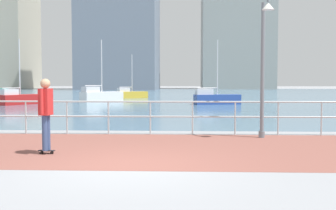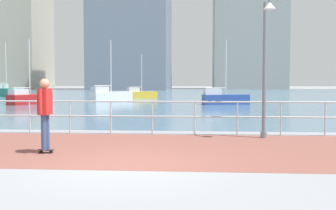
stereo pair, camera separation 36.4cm
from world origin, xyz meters
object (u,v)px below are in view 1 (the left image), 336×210
object	(u,v)px
sailboat_navy	(216,98)
sailboat_gray	(19,98)
skateboarder	(46,109)
sailboat_ivory	(101,95)
lamppost	(264,53)
sailboat_yellow	(131,94)

from	to	relation	value
sailboat_navy	sailboat_gray	xyz separation A→B (m)	(-15.12, -0.94, 0.00)
skateboarder	sailboat_ivory	distance (m)	27.06
sailboat_ivory	sailboat_gray	world-z (taller)	sailboat_ivory
skateboarder	sailboat_navy	size ratio (longest dim) A/B	0.37
sailboat_ivory	sailboat_navy	bearing A→B (deg)	-25.52
skateboarder	sailboat_gray	distance (m)	23.02
sailboat_ivory	sailboat_navy	world-z (taller)	sailboat_ivory
lamppost	skateboarder	xyz separation A→B (m)	(-5.79, -2.96, -1.54)
sailboat_gray	skateboarder	bearing A→B (deg)	-65.90
sailboat_navy	sailboat_gray	size ratio (longest dim) A/B	0.99
sailboat_gray	sailboat_yellow	xyz separation A→B (m)	(7.02, 12.31, -0.04)
skateboarder	sailboat_ivory	size ratio (longest dim) A/B	0.33
sailboat_gray	sailboat_yellow	distance (m)	14.17
lamppost	sailboat_gray	xyz separation A→B (m)	(-15.18, 18.04, -2.17)
sailboat_ivory	skateboarder	bearing A→B (deg)	-80.93
sailboat_gray	lamppost	bearing A→B (deg)	-49.92
lamppost	sailboat_ivory	xyz separation A→B (m)	(-10.05, 23.75, -2.12)
sailboat_ivory	sailboat_yellow	distance (m)	6.86
sailboat_navy	sailboat_ivory	bearing A→B (deg)	154.48
sailboat_gray	sailboat_yellow	world-z (taller)	sailboat_gray
sailboat_navy	lamppost	bearing A→B (deg)	-89.83
lamppost	sailboat_yellow	world-z (taller)	lamppost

